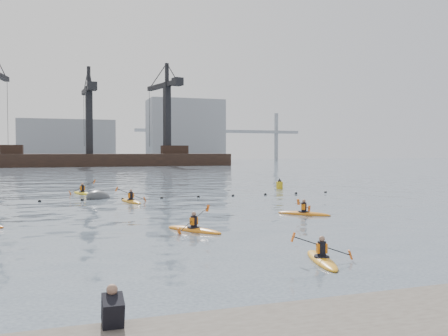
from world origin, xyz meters
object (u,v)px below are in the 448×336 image
at_px(kayaker_1, 322,259).
at_px(mooring_buoy, 99,198).
at_px(kayaker_5, 82,193).
at_px(kayaker_0, 194,229).
at_px(kayaker_3, 131,201).
at_px(kayaker_4, 304,213).
at_px(nav_buoy, 280,185).

relative_size(kayaker_1, mooring_buoy, 1.27).
bearing_deg(kayaker_5, kayaker_1, -97.53).
height_order(kayaker_0, mooring_buoy, kayaker_0).
relative_size(kayaker_3, mooring_buoy, 1.40).
bearing_deg(kayaker_3, mooring_buoy, 104.70).
bearing_deg(kayaker_4, kayaker_3, -93.17).
distance_m(kayaker_0, kayaker_5, 22.13).
distance_m(kayaker_1, mooring_buoy, 25.23).
xyz_separation_m(kayaker_3, mooring_buoy, (-2.02, 3.74, -0.10)).
relative_size(kayaker_0, kayaker_3, 0.87).
distance_m(kayaker_1, kayaker_5, 29.76).
bearing_deg(nav_buoy, mooring_buoy, -166.88).
bearing_deg(nav_buoy, kayaker_0, -124.24).
xyz_separation_m(kayaker_0, kayaker_4, (7.60, 3.45, -0.00)).
xyz_separation_m(kayaker_1, kayaker_5, (-6.64, 29.01, 0.01)).
bearing_deg(kayaker_5, nav_buoy, -21.26).
height_order(kayaker_1, kayaker_3, kayaker_3).
height_order(kayaker_5, nav_buoy, kayaker_5).
distance_m(kayaker_3, kayaker_5, 8.71).
bearing_deg(kayaker_4, kayaker_1, 20.84).
bearing_deg(kayaker_4, kayaker_5, -100.91).
relative_size(kayaker_5, nav_buoy, 2.91).
distance_m(kayaker_0, mooring_buoy, 17.61).
height_order(kayaker_1, mooring_buoy, kayaker_1).
xyz_separation_m(kayaker_4, nav_buoy, (7.01, 18.01, 0.26)).
bearing_deg(kayaker_5, kayaker_4, -77.68).
distance_m(kayaker_5, mooring_buoy, 4.53).
xyz_separation_m(kayaker_3, kayaker_5, (-3.09, 8.14, 0.00)).
bearing_deg(kayaker_1, mooring_buoy, 117.54).
height_order(kayaker_3, kayaker_5, kayaker_5).
bearing_deg(kayaker_1, kayaker_0, 123.61).
relative_size(kayaker_0, kayaker_1, 0.96).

